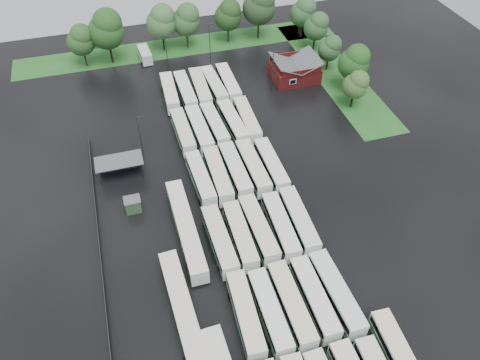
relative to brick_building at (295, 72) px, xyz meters
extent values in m
plane|color=black|center=(-24.00, -42.77, -1.87)|extent=(160.00, 160.00, 0.00)
cube|color=maroon|center=(0.00, 0.03, -0.17)|extent=(10.00, 8.00, 3.40)
cube|color=#4C4F51|center=(-2.50, 0.03, 2.43)|extent=(5.07, 8.60, 2.19)
cube|color=#4C4F51|center=(2.50, 0.03, 2.43)|extent=(5.07, 8.60, 2.19)
cube|color=maroon|center=(0.00, -3.97, 2.03)|extent=(9.00, 0.20, 1.20)
cube|color=silver|center=(-2.00, -4.02, 0.13)|extent=(1.60, 0.12, 1.20)
cylinder|color=#2D2D30|center=(-44.80, -22.77, -0.17)|extent=(0.16, 0.16, 3.40)
cylinder|color=#2D2D30|center=(-37.60, -22.77, -0.17)|extent=(0.16, 0.16, 3.40)
cylinder|color=#2D2D30|center=(-44.80, -19.57, -0.17)|extent=(0.16, 0.16, 3.40)
cylinder|color=#2D2D30|center=(-37.60, -19.57, -0.17)|extent=(0.16, 0.16, 3.40)
cube|color=#4C4F51|center=(-41.20, -21.17, 1.63)|extent=(8.20, 4.20, 0.15)
cube|color=navy|center=(-41.20, -19.27, -0.27)|extent=(7.60, 0.08, 2.60)
cube|color=#2D4E2D|center=(-40.20, -30.17, -0.62)|extent=(2.50, 2.00, 2.50)
cube|color=#4C4F51|center=(-40.20, -30.17, 0.69)|extent=(2.70, 2.20, 0.12)
cube|color=#205C1E|center=(-22.00, 22.03, -1.86)|extent=(80.00, 10.00, 0.01)
cube|color=#205C1E|center=(10.00, 0.03, -1.86)|extent=(10.00, 50.00, 0.01)
cube|color=#2D2D30|center=(-46.20, -34.77, -1.27)|extent=(0.10, 50.00, 1.20)
cube|color=silver|center=(-28.39, -54.87, 0.00)|extent=(3.13, 12.38, 2.81)
cube|color=black|center=(-28.39, -54.87, 0.56)|extent=(3.17, 11.89, 0.90)
cube|color=#39764E|center=(-28.39, -54.87, -0.62)|extent=(3.17, 12.14, 0.62)
cube|color=#F5E1C7|center=(-28.39, -54.87, 1.46)|extent=(3.01, 12.01, 0.12)
cylinder|color=black|center=(-28.39, -58.80, -1.41)|extent=(2.61, 0.98, 0.98)
cylinder|color=black|center=(-28.39, -50.94, -1.41)|extent=(2.61, 0.98, 0.98)
cube|color=silver|center=(-25.19, -55.41, -0.01)|extent=(2.59, 12.24, 2.80)
cube|color=black|center=(-25.19, -55.41, 0.56)|extent=(2.65, 11.75, 0.90)
cube|color=#317445|center=(-25.19, -55.41, -0.62)|extent=(2.64, 12.00, 0.62)
cube|color=white|center=(-25.19, -55.41, 1.45)|extent=(2.48, 11.87, 0.12)
cylinder|color=black|center=(-25.19, -59.32, -1.41)|extent=(2.60, 0.98, 0.98)
cylinder|color=black|center=(-25.19, -51.49, -1.41)|extent=(2.60, 0.98, 0.98)
cube|color=silver|center=(-22.07, -55.25, 0.05)|extent=(2.65, 12.60, 2.89)
cube|color=black|center=(-22.07, -55.25, 0.63)|extent=(2.71, 12.09, 0.92)
cube|color=#357247|center=(-22.07, -55.25, -0.59)|extent=(2.70, 12.34, 0.63)
cube|color=beige|center=(-22.07, -55.25, 1.54)|extent=(2.55, 12.22, 0.13)
cylinder|color=black|center=(-22.07, -59.28, -1.39)|extent=(2.68, 1.01, 1.01)
cylinder|color=black|center=(-22.07, -51.23, -1.39)|extent=(2.68, 1.01, 1.01)
cube|color=silver|center=(-18.71, -55.18, 0.02)|extent=(2.64, 12.39, 2.84)
cube|color=black|center=(-18.71, -55.18, 0.58)|extent=(2.70, 11.89, 0.91)
cube|color=#366B42|center=(-18.71, -55.18, -0.61)|extent=(2.69, 12.14, 0.62)
cube|color=white|center=(-18.71, -55.18, 1.49)|extent=(2.54, 12.02, 0.12)
cylinder|color=black|center=(-18.71, -59.14, -1.40)|extent=(2.63, 0.99, 0.99)
cylinder|color=black|center=(-18.71, -51.22, -1.40)|extent=(2.63, 0.99, 0.99)
cube|color=silver|center=(-15.56, -55.34, 0.09)|extent=(3.07, 12.93, 2.95)
cube|color=black|center=(-15.56, -55.34, 0.68)|extent=(3.11, 12.42, 0.94)
cube|color=#257438|center=(-15.56, -55.34, -0.56)|extent=(3.11, 12.68, 0.65)
cube|color=silver|center=(-15.56, -55.34, 1.62)|extent=(2.95, 12.54, 0.13)
cylinder|color=black|center=(-15.56, -59.45, -1.38)|extent=(2.73, 1.03, 1.03)
cylinder|color=black|center=(-15.56, -51.23, -1.38)|extent=(2.73, 1.03, 1.03)
cube|color=silver|center=(-28.52, -41.90, 0.03)|extent=(2.84, 12.55, 2.86)
cube|color=black|center=(-28.52, -41.90, 0.61)|extent=(2.89, 12.05, 0.92)
cube|color=#24763B|center=(-28.52, -41.90, -0.60)|extent=(2.88, 12.30, 0.63)
cube|color=silver|center=(-28.52, -41.90, 1.52)|extent=(2.73, 12.17, 0.12)
cylinder|color=black|center=(-28.52, -45.90, -1.40)|extent=(2.66, 1.00, 1.00)
cylinder|color=black|center=(-28.52, -37.90, -1.40)|extent=(2.66, 1.00, 1.00)
cube|color=silver|center=(-25.26, -41.85, -0.01)|extent=(2.75, 12.26, 2.80)
cube|color=black|center=(-25.26, -41.85, 0.55)|extent=(2.80, 11.77, 0.90)
cube|color=#39724C|center=(-25.26, -41.85, -0.62)|extent=(2.80, 12.02, 0.62)
cube|color=silver|center=(-25.26, -41.85, 1.44)|extent=(2.64, 11.89, 0.12)
cylinder|color=black|center=(-25.26, -45.76, -1.41)|extent=(2.60, 0.98, 0.98)
cylinder|color=black|center=(-25.26, -37.94, -1.41)|extent=(2.60, 0.98, 0.98)
cube|color=silver|center=(-22.18, -41.46, 0.05)|extent=(2.89, 12.63, 2.88)
cube|color=black|center=(-22.18, -41.46, 0.62)|extent=(2.95, 12.13, 0.92)
cube|color=#27743F|center=(-22.18, -41.46, -0.59)|extent=(2.94, 12.38, 0.63)
cube|color=silver|center=(-22.18, -41.46, 1.54)|extent=(2.78, 12.25, 0.13)
cylinder|color=black|center=(-22.18, -45.48, -1.39)|extent=(2.67, 1.01, 1.01)
cylinder|color=black|center=(-22.18, -37.44, -1.39)|extent=(2.67, 1.01, 1.01)
cube|color=silver|center=(-18.71, -41.88, 0.02)|extent=(3.03, 12.48, 2.84)
cube|color=black|center=(-18.71, -41.88, 0.59)|extent=(3.07, 11.99, 0.91)
cube|color=#387347|center=(-18.71, -41.88, -0.61)|extent=(3.07, 12.24, 0.63)
cube|color=white|center=(-18.71, -41.88, 1.49)|extent=(2.91, 12.11, 0.12)
cylinder|color=black|center=(-18.71, -45.84, -1.40)|extent=(2.64, 0.99, 0.99)
cylinder|color=black|center=(-18.71, -37.91, -1.40)|extent=(2.64, 0.99, 0.99)
cube|color=silver|center=(-15.58, -41.64, 0.05)|extent=(3.08, 12.71, 2.89)
cube|color=black|center=(-15.58, -41.64, 0.63)|extent=(3.12, 12.21, 0.93)
cube|color=#3A7C4C|center=(-15.58, -41.64, -0.58)|extent=(3.12, 12.46, 0.64)
cube|color=silver|center=(-15.58, -41.64, 1.55)|extent=(2.96, 12.33, 0.13)
cylinder|color=black|center=(-15.58, -45.68, -1.39)|extent=(2.68, 1.01, 1.01)
cylinder|color=black|center=(-15.58, -37.60, -1.39)|extent=(2.68, 1.01, 1.01)
cube|color=silver|center=(-28.24, -27.97, -0.02)|extent=(2.93, 12.23, 2.79)
cube|color=black|center=(-28.24, -27.97, 0.54)|extent=(2.98, 11.75, 0.89)
cube|color=#257B3C|center=(-28.24, -27.97, -0.63)|extent=(2.97, 11.99, 0.61)
cube|color=silver|center=(-28.24, -27.97, 1.43)|extent=(2.82, 11.86, 0.12)
cylinder|color=black|center=(-28.24, -31.86, -1.41)|extent=(2.58, 0.97, 0.97)
cylinder|color=black|center=(-28.24, -24.08, -1.41)|extent=(2.58, 0.97, 0.97)
cube|color=silver|center=(-25.15, -28.01, 0.05)|extent=(2.76, 12.61, 2.88)
cube|color=black|center=(-25.15, -28.01, 0.62)|extent=(2.81, 12.11, 0.92)
cube|color=#2E7C42|center=(-25.15, -28.01, -0.59)|extent=(2.81, 12.36, 0.63)
cube|color=silver|center=(-25.15, -28.01, 1.54)|extent=(2.65, 12.23, 0.13)
cylinder|color=black|center=(-25.15, -32.04, -1.39)|extent=(2.67, 1.01, 1.01)
cylinder|color=black|center=(-25.15, -23.99, -1.39)|extent=(2.67, 1.01, 1.01)
cube|color=silver|center=(-21.95, -27.65, 0.06)|extent=(2.79, 12.69, 2.90)
cube|color=black|center=(-21.95, -27.65, 0.64)|extent=(2.85, 12.19, 0.93)
cube|color=#2A6C3A|center=(-21.95, -27.65, -0.58)|extent=(2.84, 12.44, 0.64)
cube|color=silver|center=(-21.95, -27.65, 1.56)|extent=(2.68, 12.31, 0.13)
cylinder|color=black|center=(-21.95, -31.70, -1.39)|extent=(2.69, 1.01, 1.01)
cylinder|color=black|center=(-21.95, -23.60, -1.39)|extent=(2.69, 1.01, 1.01)
cube|color=silver|center=(-18.75, -27.86, 0.07)|extent=(2.88, 12.79, 2.92)
cube|color=black|center=(-18.75, -27.86, 0.66)|extent=(2.94, 12.28, 0.93)
cube|color=#2D7B47|center=(-18.75, -27.86, -0.57)|extent=(2.93, 12.54, 0.64)
cube|color=silver|center=(-18.75, -27.86, 1.59)|extent=(2.77, 12.41, 0.13)
cylinder|color=black|center=(-18.75, -31.94, -1.39)|extent=(2.71, 1.02, 1.02)
cylinder|color=black|center=(-18.75, -23.79, -1.39)|extent=(2.71, 1.02, 1.02)
cube|color=silver|center=(-15.47, -28.19, 0.02)|extent=(2.58, 12.37, 2.83)
cube|color=black|center=(-15.47, -28.19, 0.58)|extent=(2.64, 11.88, 0.91)
cube|color=#2F7C42|center=(-15.47, -28.19, -0.61)|extent=(2.63, 12.12, 0.62)
cube|color=white|center=(-15.47, -28.19, 1.48)|extent=(2.48, 12.00, 0.12)
cylinder|color=black|center=(-15.47, -32.14, -1.40)|extent=(2.63, 0.99, 0.99)
cylinder|color=black|center=(-15.47, -24.23, -1.40)|extent=(2.63, 0.99, 0.99)
cube|color=silver|center=(-28.52, -14.31, 0.00)|extent=(2.76, 12.29, 2.81)
cube|color=black|center=(-28.52, -14.31, 0.56)|extent=(2.81, 11.80, 0.90)
cube|color=#267138|center=(-28.52, -14.31, -0.62)|extent=(2.80, 12.04, 0.62)
cube|color=silver|center=(-28.52, -14.31, 1.45)|extent=(2.65, 11.92, 0.12)
cylinder|color=black|center=(-28.52, -18.23, -1.41)|extent=(2.60, 0.98, 0.98)
cylinder|color=black|center=(-28.52, -10.39, -1.41)|extent=(2.60, 0.98, 0.98)
cube|color=silver|center=(-25.37, -14.71, 0.08)|extent=(3.00, 12.83, 2.92)
cube|color=black|center=(-25.37, -14.71, 0.66)|extent=(3.05, 12.32, 0.94)
cube|color=#306C3F|center=(-25.37, -14.71, -0.57)|extent=(3.05, 12.58, 0.64)
cube|color=white|center=(-25.37, -14.71, 1.59)|extent=(2.88, 12.44, 0.13)
cylinder|color=black|center=(-25.37, -18.79, -1.39)|extent=(2.71, 1.02, 1.02)
cylinder|color=black|center=(-25.37, -10.62, -1.39)|extent=(2.71, 1.02, 1.02)
cube|color=silver|center=(-22.20, -14.09, -0.01)|extent=(3.12, 12.32, 2.80)
cube|color=black|center=(-22.20, -14.09, 0.55)|extent=(3.16, 11.83, 0.90)
cube|color=#287A41|center=(-22.20, -14.09, -0.62)|extent=(3.16, 12.08, 0.62)
cube|color=white|center=(-22.20, -14.09, 1.44)|extent=(3.00, 11.95, 0.12)
cylinder|color=black|center=(-22.20, -17.99, -1.41)|extent=(2.59, 0.98, 0.98)
cylinder|color=black|center=(-22.20, -10.18, -1.41)|extent=(2.59, 0.98, 0.98)
cube|color=silver|center=(-18.61, -14.33, 0.01)|extent=(3.17, 12.47, 2.83)
cube|color=black|center=(-18.61, -14.33, 0.58)|extent=(3.21, 11.98, 0.91)
cube|color=#227638|center=(-18.61, -14.33, -0.61)|extent=(3.21, 12.23, 0.62)
cube|color=white|center=(-18.61, -14.33, 1.48)|extent=(3.05, 12.10, 0.12)
cylinder|color=black|center=(-18.61, -18.28, -1.40)|extent=(2.63, 0.99, 0.99)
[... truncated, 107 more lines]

